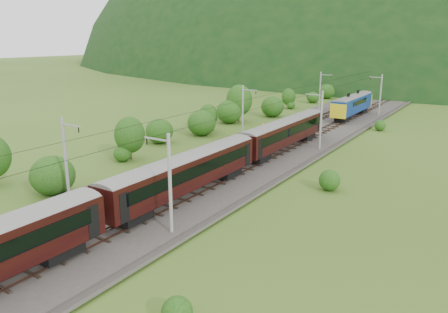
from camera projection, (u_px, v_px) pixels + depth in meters
The scene contains 14 objects.
ground at pixel (117, 218), 37.97m from camera, with size 600.00×600.00×0.00m, color #3C581B.
railbed at pixel (187, 185), 46.03m from camera, with size 14.00×220.00×0.30m, color #38332D.
track_left at pixel (169, 179), 47.23m from camera, with size 2.40×220.00×0.27m.
track_right at pixel (205, 187), 44.71m from camera, with size 2.40×220.00×0.27m.
catenary_left at pixel (243, 111), 65.90m from camera, with size 2.54×192.28×8.00m.
catenary_right at pixel (321, 119), 59.47m from camera, with size 2.54×192.28×8.00m.
overhead_wires at pixel (185, 120), 44.19m from camera, with size 4.83×198.00×0.03m.
mountain_ridge at pixel (291, 57), 343.75m from camera, with size 336.00×280.00×132.00m, color black.
train at pixel (94, 202), 32.37m from camera, with size 2.84×136.41×4.93m.
hazard_post_near at pixel (331, 116), 81.70m from camera, with size 0.14×0.14×1.33m, color red.
hazard_post_far at pixel (348, 110), 87.81m from camera, with size 0.16×0.16×1.52m, color red.
signal at pixel (263, 129), 67.84m from camera, with size 0.22×0.22×1.97m.
vegetation_left at pixel (156, 130), 61.84m from camera, with size 13.18×148.74×6.90m.
vegetation_right at pixel (222, 247), 30.81m from camera, with size 5.64×93.56×2.02m.
Camera 1 is at (27.01, -24.45, 15.21)m, focal length 35.00 mm.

